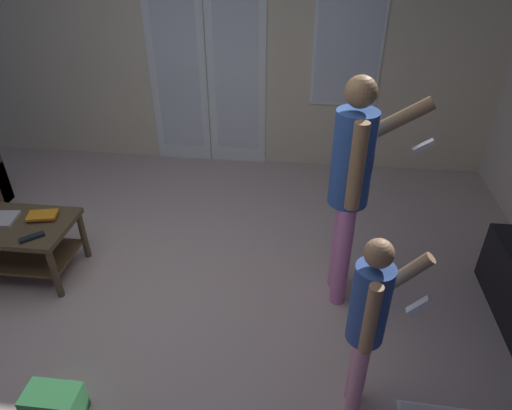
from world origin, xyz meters
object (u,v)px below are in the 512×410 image
Objects in this scene: coffee_table at (10,237)px; book_stack at (43,216)px; backpack at (54,406)px; tv_remote_black at (32,237)px; person_adult at (352,177)px; person_child at (369,318)px.

coffee_table is 4.09× the size of book_stack.
tv_remote_black is at bearing 120.45° from backpack.
backpack is 1.22m from tv_remote_black.
backpack is at bearing -143.16° from person_adult.
book_stack is (-2.25, 0.05, -0.50)m from person_adult.
book_stack is (-2.30, 1.00, -0.23)m from person_child.
coffee_table is 2.73m from person_child.
coffee_table is 3.20× the size of backpack.
book_stack is (-0.64, 1.26, 0.38)m from backpack.
person_child is (0.05, -0.95, -0.27)m from person_adult.
tv_remote_black is (0.30, -0.16, 0.14)m from coffee_table.
person_child is 2.38m from tv_remote_black.
person_adult is 1.38× the size of person_child.
person_child reaches higher than backpack.
person_child is 1.79m from backpack.
person_child is at bearing -86.90° from person_adult.
person_adult is at bearing -38.20° from tv_remote_black.
person_adult reaches higher than coffee_table.
tv_remote_black reaches higher than backpack.
coffee_table is at bearing -179.04° from person_adult.
backpack is 1.46m from book_stack.
coffee_table is at bearing 127.51° from backpack.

